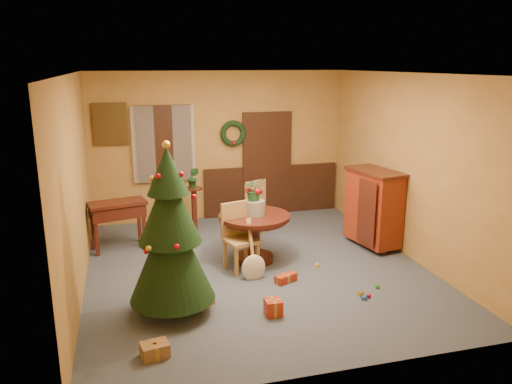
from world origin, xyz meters
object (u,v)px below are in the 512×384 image
object	(u,v)px
writing_desk	(118,213)
chair_near	(238,234)
dining_table	(254,229)
sideboard	(374,206)
christmas_tree	(170,234)

from	to	relation	value
writing_desk	chair_near	bearing A→B (deg)	-37.54
dining_table	chair_near	xyz separation A→B (m)	(-0.31, -0.22, 0.01)
writing_desk	sideboard	xyz separation A→B (m)	(4.16, -1.00, 0.09)
chair_near	christmas_tree	size ratio (longest dim) A/B	0.47
chair_near	writing_desk	distance (m)	2.20
writing_desk	dining_table	bearing A→B (deg)	-28.56
christmas_tree	sideboard	distance (m)	3.82
writing_desk	sideboard	distance (m)	4.28
christmas_tree	writing_desk	bearing A→B (deg)	104.67
dining_table	sideboard	bearing A→B (deg)	3.28
christmas_tree	writing_desk	size ratio (longest dim) A/B	2.17
chair_near	writing_desk	bearing A→B (deg)	142.46
chair_near	writing_desk	size ratio (longest dim) A/B	1.02
chair_near	christmas_tree	distance (m)	1.64
sideboard	chair_near	bearing A→B (deg)	-171.90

